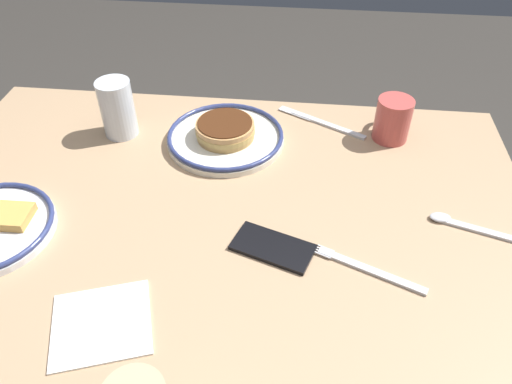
% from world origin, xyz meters
% --- Properties ---
extents(dining_table, '(1.23, 0.85, 0.74)m').
position_xyz_m(dining_table, '(0.00, 0.00, 0.64)').
color(dining_table, tan).
rests_on(dining_table, ground_plane).
extents(plate_near_main, '(0.27, 0.27, 0.05)m').
position_xyz_m(plate_near_main, '(0.01, -0.24, 0.76)').
color(plate_near_main, silver).
rests_on(plate_near_main, dining_table).
extents(coffee_mug, '(0.08, 0.11, 0.10)m').
position_xyz_m(coffee_mug, '(-0.36, -0.30, 0.79)').
color(coffee_mug, '#BF4C47').
rests_on(coffee_mug, dining_table).
extents(drinking_glass, '(0.08, 0.08, 0.13)m').
position_xyz_m(drinking_glass, '(0.26, -0.25, 0.80)').
color(drinking_glass, silver).
rests_on(drinking_glass, dining_table).
extents(cell_phone, '(0.16, 0.11, 0.01)m').
position_xyz_m(cell_phone, '(-0.12, 0.08, 0.74)').
color(cell_phone, black).
rests_on(cell_phone, dining_table).
extents(paper_napkin, '(0.19, 0.18, 0.00)m').
position_xyz_m(paper_napkin, '(0.13, 0.27, 0.74)').
color(paper_napkin, white).
rests_on(paper_napkin, dining_table).
extents(fork_near, '(0.19, 0.09, 0.01)m').
position_xyz_m(fork_near, '(-0.29, 0.11, 0.74)').
color(fork_near, silver).
rests_on(fork_near, dining_table).
extents(butter_knife, '(0.21, 0.13, 0.01)m').
position_xyz_m(butter_knife, '(-0.20, -0.34, 0.74)').
color(butter_knife, silver).
rests_on(butter_knife, dining_table).
extents(tea_spoon, '(0.19, 0.07, 0.01)m').
position_xyz_m(tea_spoon, '(-0.48, -0.01, 0.74)').
color(tea_spoon, silver).
rests_on(tea_spoon, dining_table).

